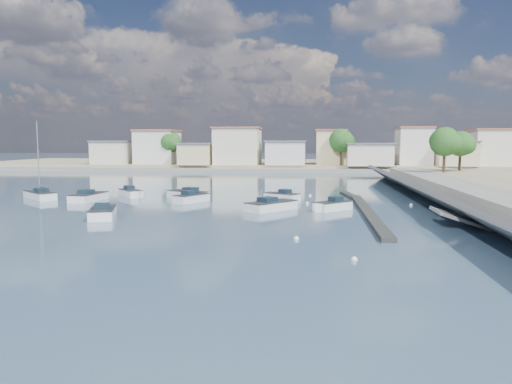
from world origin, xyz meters
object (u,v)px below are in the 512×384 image
motorboat_a (103,213)px  motorboat_c (186,195)px  motorboat_e (90,197)px  motorboat_h (273,206)px  motorboat_f (280,197)px  motorboat_g (131,194)px  sailboat (39,195)px  motorboat_b (193,198)px  motorboat_d (331,206)px

motorboat_a → motorboat_c: bearing=77.5°
motorboat_e → motorboat_h: 21.38m
motorboat_f → motorboat_e: bearing=-173.0°
motorboat_f → motorboat_g: same height
motorboat_f → sailboat: (-27.48, -1.54, 0.04)m
motorboat_b → motorboat_c: size_ratio=0.84×
motorboat_g → motorboat_h: size_ratio=0.77×
motorboat_d → motorboat_e: 26.68m
motorboat_e → motorboat_c: bearing=20.7°
motorboat_e → motorboat_h: size_ratio=1.07×
motorboat_a → motorboat_b: size_ratio=1.23×
motorboat_b → motorboat_c: (-1.67, 3.61, 0.00)m
motorboat_d → sailboat: sailboat is taller
motorboat_e → motorboat_f: 21.05m
motorboat_d → motorboat_e: size_ratio=0.66×
motorboat_b → sailboat: (-18.14, 0.89, 0.04)m
motorboat_c → motorboat_e: bearing=-159.3°
motorboat_c → motorboat_e: 10.57m
motorboat_f → sailboat: size_ratio=0.47×
motorboat_d → motorboat_g: same height
motorboat_g → motorboat_h: (17.61, -9.43, -0.00)m
motorboat_e → motorboat_g: (3.12, 4.22, 0.00)m
motorboat_d → motorboat_h: 5.48m
motorboat_a → motorboat_d: 20.75m
motorboat_c → motorboat_d: same height
motorboat_d → motorboat_c: bearing=151.8°
sailboat → motorboat_c: bearing=9.4°
motorboat_b → motorboat_f: size_ratio=1.08×
motorboat_b → motorboat_g: 9.37m
motorboat_f → motorboat_g: (-17.77, 1.66, 0.00)m
motorboat_f → motorboat_d: bearing=-54.9°
motorboat_d → motorboat_g: (-23.09, 9.21, 0.00)m
motorboat_a → motorboat_e: size_ratio=0.95×
motorboat_e → motorboat_g: same height
motorboat_b → motorboat_g: size_ratio=1.07×
motorboat_d → motorboat_a: bearing=-161.6°
motorboat_a → motorboat_e: 13.24m
motorboat_g → motorboat_f: bearing=-5.3°
motorboat_h → motorboat_g: bearing=151.8°
motorboat_b → motorboat_h: (9.18, -5.34, 0.00)m
motorboat_f → motorboat_a: bearing=-135.6°
motorboat_d → motorboat_h: bearing=-177.8°
motorboat_d → motorboat_h: size_ratio=0.71×
motorboat_e → motorboat_f: same height
motorboat_h → motorboat_b: bearing=149.8°
motorboat_a → motorboat_f: 20.13m
motorboat_g → sailboat: (-9.71, -3.20, 0.04)m
sailboat → motorboat_e: bearing=-8.8°
motorboat_a → motorboat_b: bearing=66.6°
motorboat_c → motorboat_h: size_ratio=0.98×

